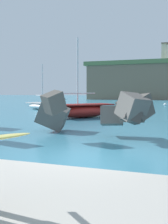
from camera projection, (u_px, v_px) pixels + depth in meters
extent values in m
plane|color=teal|center=(85.00, 158.00, 8.25)|extent=(400.00, 400.00, 0.00)
cube|color=#B2ADA3|center=(9.00, 206.00, 4.47)|extent=(48.00, 4.40, 0.24)
cube|color=#605B56|center=(133.00, 107.00, 10.63)|extent=(1.53, 1.42, 1.29)
cube|color=#605B56|center=(112.00, 116.00, 12.19)|extent=(1.20, 1.19, 1.02)
cube|color=#4C4944|center=(135.00, 108.00, 11.07)|extent=(1.64, 1.59, 1.27)
cube|color=#605B56|center=(53.00, 115.00, 13.89)|extent=(1.95, 1.52, 1.72)
cube|color=#3D3A38|center=(131.00, 116.00, 10.56)|extent=(0.97, 0.94, 0.79)
cube|color=#4C4944|center=(54.00, 102.00, 10.99)|extent=(1.04, 1.21, 1.08)
ellipsoid|color=maroon|center=(82.00, 111.00, 21.64)|extent=(5.28, 5.68, 1.10)
cube|color=maroon|center=(82.00, 105.00, 21.60)|extent=(4.86, 5.23, 0.10)
cylinder|color=silver|center=(78.00, 71.00, 21.19)|extent=(0.12, 0.12, 5.36)
cylinder|color=silver|center=(78.00, 93.00, 21.32)|extent=(2.23, 2.62, 0.08)
ellipsoid|color=white|center=(41.00, 106.00, 32.37)|extent=(5.34, 4.30, 0.82)
cube|color=#ACACAC|center=(41.00, 103.00, 32.34)|extent=(4.92, 3.95, 0.10)
cylinder|color=silver|center=(42.00, 84.00, 31.87)|extent=(0.12, 0.12, 4.68)
cylinder|color=silver|center=(42.00, 95.00, 31.98)|extent=(2.66, 1.69, 0.08)
ellipsoid|color=#1E6656|center=(55.00, 102.00, 47.00)|extent=(3.69, 4.68, 0.93)
cube|color=#164C41|center=(55.00, 99.00, 46.97)|extent=(3.40, 4.30, 0.10)
cube|color=#B7B2A8|center=(53.00, 96.00, 46.71)|extent=(1.63, 1.67, 1.12)
cube|color=#334C5B|center=(53.00, 92.00, 46.66)|extent=(1.47, 1.51, 0.12)
sphere|color=silver|center=(165.00, 104.00, 40.95)|extent=(0.44, 0.44, 0.44)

